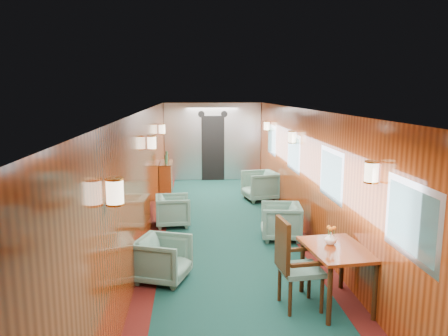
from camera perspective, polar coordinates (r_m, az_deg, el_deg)
The scene contains 12 objects.
room at distance 7.64m, azimuth 0.82°, elevation 1.77°, with size 12.00×12.10×2.40m.
bulkhead at distance 13.55m, azimuth -1.47°, elevation 3.41°, with size 2.98×0.17×2.39m.
windows_right at distance 8.18m, azimuth 11.09°, elevation 0.81°, with size 0.02×8.60×0.80m.
wall_sconces at distance 8.18m, azimuth 0.46°, elevation 3.40°, with size 2.97×7.97×0.25m.
dining_table at distance 5.82m, azimuth 14.57°, elevation -11.19°, with size 0.83×1.11×0.78m.
side_chair at distance 5.65m, azimuth 8.94°, elevation -11.82°, with size 0.58×0.60×1.17m.
credenza at distance 11.56m, azimuth -7.55°, elevation -1.41°, with size 0.32×1.01×1.18m.
flower_vase at distance 5.85m, azimuth 13.76°, elevation -8.93°, with size 0.15×0.15×0.16m, color white.
armchair_left_near at distance 6.52m, azimuth -7.96°, elevation -11.70°, with size 0.69×0.71×0.65m, color #1F4841.
armchair_left_far at distance 9.05m, azimuth -6.67°, elevation -5.54°, with size 0.68×0.70×0.63m, color #1F4841.
armchair_right_near at distance 8.26m, azimuth 7.43°, elevation -6.93°, with size 0.71×0.74×0.67m, color #1F4841.
armchair_right_far at distance 11.11m, azimuth 4.74°, elevation -2.31°, with size 0.79×0.81×0.74m, color #1F4841.
Camera 1 is at (-0.69, -7.53, 2.72)m, focal length 35.00 mm.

